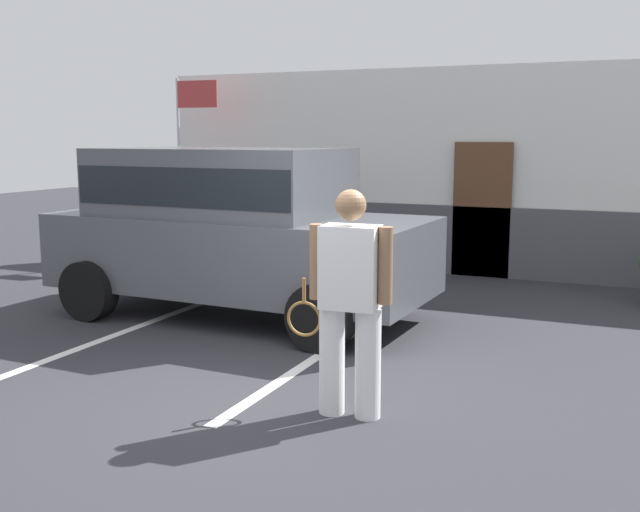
# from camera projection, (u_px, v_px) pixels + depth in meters

# --- Properties ---
(ground_plane) EXTENTS (40.00, 40.00, 0.00)m
(ground_plane) POSITION_uv_depth(u_px,v_px,m) (265.00, 400.00, 6.31)
(ground_plane) COLOR #2D2D33
(parking_stripe_0) EXTENTS (0.12, 4.40, 0.01)m
(parking_stripe_0) POSITION_uv_depth(u_px,v_px,m) (134.00, 328.00, 8.66)
(parking_stripe_0) COLOR silver
(parking_stripe_0) RESTS_ON ground_plane
(parking_stripe_1) EXTENTS (0.12, 4.40, 0.01)m
(parking_stripe_1) POSITION_uv_depth(u_px,v_px,m) (325.00, 352.00, 7.70)
(parking_stripe_1) COLOR silver
(parking_stripe_1) RESTS_ON ground_plane
(house_frontage) EXTENTS (10.31, 0.40, 3.27)m
(house_frontage) POSITION_uv_depth(u_px,v_px,m) (457.00, 178.00, 11.98)
(house_frontage) COLOR white
(house_frontage) RESTS_ON ground_plane
(parked_suv) EXTENTS (4.66, 2.29, 2.05)m
(parked_suv) POSITION_uv_depth(u_px,v_px,m) (232.00, 223.00, 9.11)
(parked_suv) COLOR #4C4F54
(parked_suv) RESTS_ON ground_plane
(tennis_player_man) EXTENTS (0.92, 0.31, 1.80)m
(tennis_player_man) POSITION_uv_depth(u_px,v_px,m) (350.00, 301.00, 5.83)
(tennis_player_man) COLOR white
(tennis_player_man) RESTS_ON ground_plane
(flag_pole) EXTENTS (0.80, 0.06, 3.17)m
(flag_pole) POSITION_uv_depth(u_px,v_px,m) (188.00, 136.00, 12.86)
(flag_pole) COLOR silver
(flag_pole) RESTS_ON ground_plane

